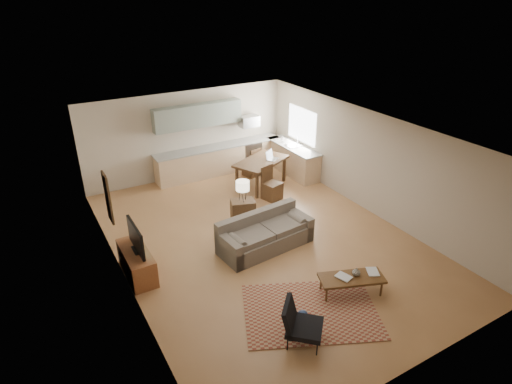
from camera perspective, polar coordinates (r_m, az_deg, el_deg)
room at (r=9.72m, az=0.89°, el=0.38°), size 9.00×9.00×9.00m
kitchen_counter_back at (r=13.85m, az=-4.85°, el=4.39°), size 4.26×0.64×0.92m
kitchen_counter_right at (r=13.85m, az=4.90°, el=4.38°), size 0.64×2.26×0.92m
kitchen_range at (r=14.32m, az=-0.87°, el=5.18°), size 0.62×0.62×0.90m
kitchen_microwave at (r=13.98m, az=-0.94°, el=9.42°), size 0.62×0.40×0.35m
upper_cabinets at (r=13.28m, az=-7.75°, el=10.07°), size 2.80×0.34×0.70m
window_right at (r=13.66m, az=6.13°, el=8.86°), size 0.02×1.40×1.05m
wall_art_left at (r=9.40m, az=-19.11°, el=-0.74°), size 0.06×0.42×1.10m
triptych at (r=13.32m, az=-9.53°, el=9.10°), size 1.70×0.04×0.50m
rug at (r=8.43m, az=7.27°, el=-15.46°), size 2.98×2.60×0.02m
sofa at (r=9.89m, az=1.30°, el=-5.41°), size 2.39×1.22×0.80m
coffee_table at (r=8.86m, az=12.54°, el=-11.99°), size 1.38×0.93×0.39m
book_a at (r=8.62m, az=11.18°, el=-11.37°), size 0.39×0.42×0.03m
book_b at (r=8.94m, az=14.60°, el=-10.26°), size 0.48×0.49×0.02m
vase at (r=8.77m, az=13.23°, el=-10.29°), size 0.21×0.21×0.17m
armchair at (r=7.59m, az=6.53°, el=-17.10°), size 0.98×0.98×0.79m
tv_credenza at (r=9.41m, az=-15.59°, el=-9.07°), size 0.50×1.30×0.60m
tv at (r=9.09m, az=-15.74°, el=-5.90°), size 0.10×1.00×0.60m
console_table at (r=10.80m, az=-1.74°, el=-2.81°), size 0.69×0.56×0.69m
table_lamp at (r=10.51m, az=-1.79°, el=0.17°), size 0.45×0.45×0.56m
dining_table at (r=12.84m, az=0.70°, el=2.50°), size 1.92×1.57×0.85m
dining_chair_near at (r=12.06m, az=2.18°, el=1.18°), size 0.58×0.59×0.97m
dining_chair_far at (r=13.58m, az=-0.61°, el=4.07°), size 0.56×0.57×0.94m
laptop at (r=12.70m, az=2.28°, el=4.93°), size 0.44×0.41×0.27m
soap_bottle at (r=13.94m, az=3.64°, el=7.00°), size 0.12×0.12×0.19m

